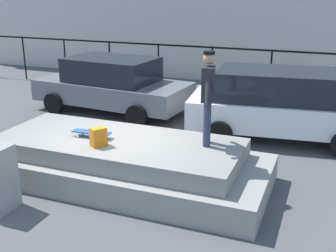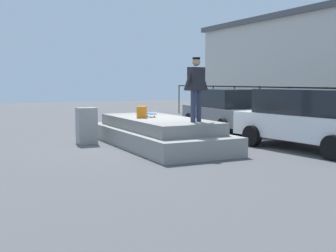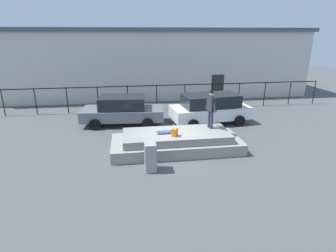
# 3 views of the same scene
# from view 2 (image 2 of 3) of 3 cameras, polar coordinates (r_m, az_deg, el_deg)

# --- Properties ---
(ground_plane) EXTENTS (60.00, 60.00, 0.00)m
(ground_plane) POSITION_cam_2_polar(r_m,az_deg,el_deg) (13.43, -1.61, -2.53)
(ground_plane) COLOR #4C4C4F
(concrete_ledge) EXTENTS (5.91, 2.43, 0.86)m
(concrete_ledge) POSITION_cam_2_polar(r_m,az_deg,el_deg) (13.27, -1.40, -0.94)
(concrete_ledge) COLOR gray
(concrete_ledge) RESTS_ON ground_plane
(skateboarder) EXTENTS (0.35, 0.89, 1.76)m
(skateboarder) POSITION_cam_2_polar(r_m,az_deg,el_deg) (11.85, 3.72, 5.47)
(skateboarder) COLOR #2D334C
(skateboarder) RESTS_ON concrete_ledge
(skateboard) EXTENTS (0.80, 0.27, 0.12)m
(skateboard) POSITION_cam_2_polar(r_m,az_deg,el_deg) (13.66, -2.69, 1.65)
(skateboard) COLOR #264C8C
(skateboard) RESTS_ON concrete_ledge
(backpack) EXTENTS (0.32, 0.34, 0.36)m
(backpack) POSITION_cam_2_polar(r_m,az_deg,el_deg) (13.18, -3.48, 1.83)
(backpack) COLOR orange
(backpack) RESTS_ON concrete_ledge
(car_grey_sedan_near) EXTENTS (4.89, 2.56, 1.66)m
(car_grey_sedan_near) POSITION_cam_2_polar(r_m,az_deg,el_deg) (17.47, 7.95, 2.16)
(car_grey_sedan_near) COLOR slate
(car_grey_sedan_near) RESTS_ON ground_plane
(car_white_hatchback_mid) EXTENTS (4.80, 2.65, 1.74)m
(car_white_hatchback_mid) POSITION_cam_2_polar(r_m,az_deg,el_deg) (13.13, 18.58, 1.03)
(car_white_hatchback_mid) COLOR white
(car_white_hatchback_mid) RESTS_ON ground_plane
(utility_box) EXTENTS (0.45, 0.61, 1.15)m
(utility_box) POSITION_cam_2_polar(r_m,az_deg,el_deg) (13.89, -10.66, 0.03)
(utility_box) COLOR gray
(utility_box) RESTS_ON ground_plane
(fence_row) EXTENTS (24.06, 0.06, 1.76)m
(fence_row) POSITION_cam_2_polar(r_m,az_deg,el_deg) (17.53, 20.10, 3.10)
(fence_row) COLOR black
(fence_row) RESTS_ON ground_plane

